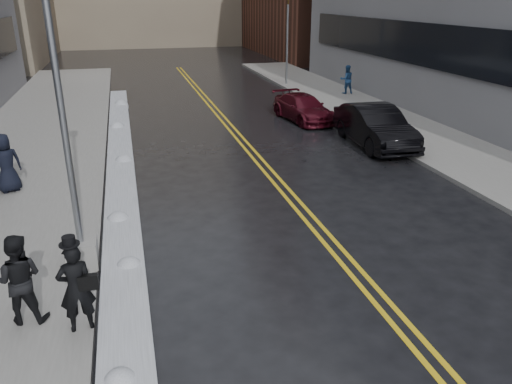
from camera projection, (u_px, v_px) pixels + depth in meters
ground at (251, 300)px, 10.03m from camera, size 160.00×160.00×0.00m
sidewalk_west at (25, 166)px, 17.64m from camera, size 5.50×50.00×0.15m
sidewalk_east at (420, 136)px, 21.35m from camera, size 4.00×50.00×0.15m
lane_line_left at (247, 151)px, 19.58m from camera, size 0.12×50.00×0.01m
lane_line_right at (254, 150)px, 19.65m from camera, size 0.12×50.00×0.01m
snow_ridge at (121, 174)px, 16.58m from camera, size 0.90×30.00×0.34m
lamppost at (69, 163)px, 10.12m from camera, size 0.65×0.65×7.62m
fire_hydrant at (400, 127)px, 20.94m from camera, size 0.26×0.26×0.73m
traffic_signal at (287, 33)px, 32.37m from camera, size 0.16×0.20×6.00m
pedestrian_fedora at (76, 288)px, 8.62m from camera, size 0.67×0.50×1.67m
pedestrian_b at (19, 279)px, 8.85m from camera, size 0.91×0.75×1.71m
pedestrian_c at (6, 163)px, 14.85m from camera, size 1.04×0.89×1.79m
pedestrian_east at (347, 79)px, 29.96m from camera, size 0.83×0.66×1.67m
car_black at (375, 126)px, 19.97m from camera, size 1.88×4.97×1.62m
car_maroon at (303, 108)px, 24.13m from camera, size 2.29×4.46×1.24m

